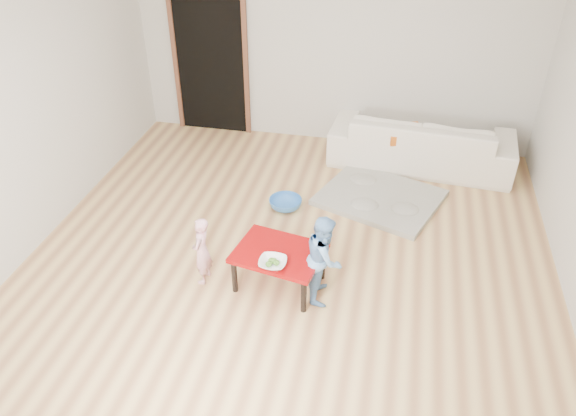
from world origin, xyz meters
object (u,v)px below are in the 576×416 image
(red_table, at_px, (279,268))
(sofa, at_px, (421,141))
(child_pink, at_px, (202,251))
(bowl, at_px, (273,263))
(child_blue, at_px, (324,258))
(basin, at_px, (285,204))

(red_table, bearing_deg, sofa, 64.81)
(child_pink, bearing_deg, bowl, 80.60)
(red_table, distance_m, child_blue, 0.47)
(child_pink, xyz_separation_m, basin, (0.48, 1.31, -0.28))
(bowl, height_order, child_blue, child_blue)
(sofa, bearing_deg, red_table, 69.07)
(bowl, bearing_deg, basin, 98.06)
(bowl, height_order, child_pink, child_pink)
(child_pink, bearing_deg, basin, 160.41)
(red_table, distance_m, basin, 1.25)
(basin, bearing_deg, sofa, 43.10)
(child_pink, relative_size, child_blue, 0.81)
(bowl, height_order, basin, bowl)
(sofa, distance_m, child_pink, 3.23)
(child_pink, bearing_deg, red_table, 97.33)
(child_pink, relative_size, basin, 1.87)
(sofa, relative_size, bowl, 9.17)
(child_blue, xyz_separation_m, basin, (-0.62, 1.27, -0.36))
(sofa, relative_size, child_blue, 2.62)
(sofa, distance_m, red_table, 2.81)
(red_table, relative_size, child_blue, 0.92)
(sofa, height_order, bowl, sofa)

